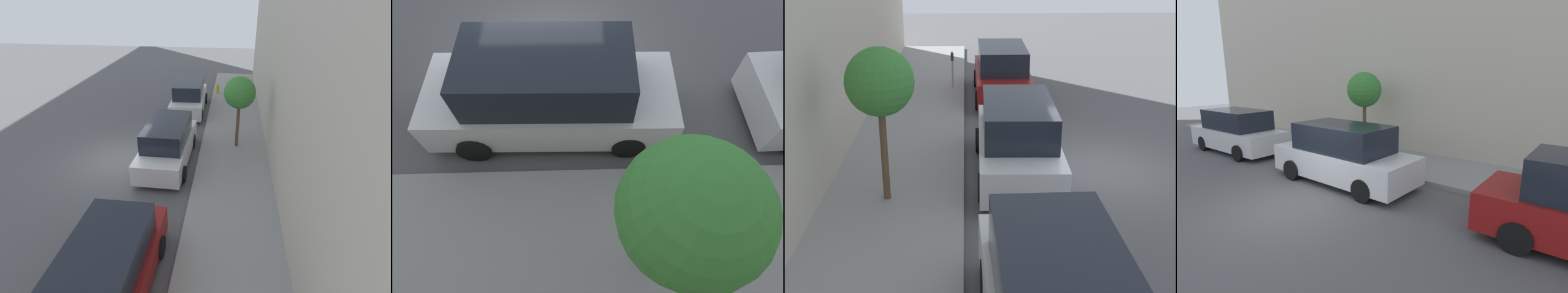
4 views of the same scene
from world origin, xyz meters
The scene contains 6 objects.
ground_plane centered at (0.00, 0.00, 0.00)m, with size 60.00×60.00×0.00m, color #515154.
sidewalk centered at (5.08, 0.00, 0.07)m, with size 3.16×32.00×0.15m.
parked_minivan_nearest centered at (2.11, -6.81, 0.92)m, with size 2.02×4.90×1.90m.
parked_minivan_second centered at (2.17, 0.17, 0.92)m, with size 2.02×4.94×1.90m.
parking_meter_near centered at (3.95, -7.66, 1.00)m, with size 0.11×0.15×1.38m.
street_tree centered at (5.21, 1.79, 2.79)m, with size 1.45×1.45×3.39m.
Camera 3 is at (3.42, 12.76, 5.64)m, focal length 50.00 mm.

